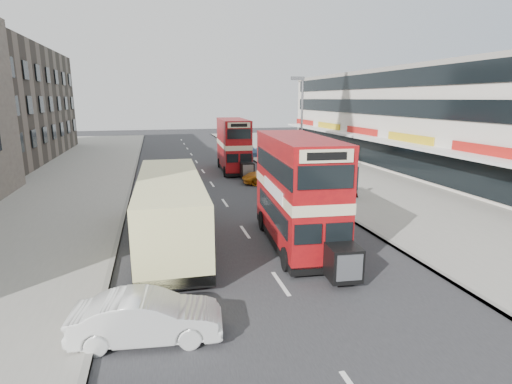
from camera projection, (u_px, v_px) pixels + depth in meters
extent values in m
plane|color=#28282B|center=(300.00, 311.00, 12.78)|extent=(160.00, 160.00, 0.00)
cube|color=#28282B|center=(212.00, 184.00, 31.68)|extent=(12.00, 90.00, 0.01)
cube|color=gray|center=(352.00, 176.00, 34.49)|extent=(12.00, 90.00, 0.15)
cube|color=gray|center=(45.00, 192.00, 28.84)|extent=(12.00, 90.00, 0.15)
cube|color=gray|center=(131.00, 187.00, 30.23)|extent=(0.20, 90.00, 0.16)
cube|color=gray|center=(286.00, 180.00, 33.11)|extent=(0.20, 90.00, 0.16)
cube|color=beige|center=(423.00, 121.00, 37.27)|extent=(8.00, 46.00, 9.00)
cube|color=black|center=(382.00, 154.00, 36.97)|extent=(0.10, 44.00, 2.40)
cube|color=gray|center=(428.00, 70.00, 36.23)|extent=(8.20, 46.20, 0.40)
cube|color=white|center=(375.00, 139.00, 36.46)|extent=(1.80, 44.00, 0.20)
cylinder|color=slate|center=(301.00, 133.00, 30.45)|extent=(0.16, 0.16, 8.00)
cube|color=slate|center=(298.00, 78.00, 29.45)|extent=(1.00, 0.20, 0.25)
cube|color=black|center=(296.00, 237.00, 18.61)|extent=(2.97, 7.69, 0.33)
cube|color=maroon|center=(296.00, 214.00, 18.36)|extent=(2.95, 7.69, 2.07)
cube|color=beige|center=(297.00, 188.00, 18.09)|extent=(2.99, 7.74, 0.42)
cube|color=maroon|center=(298.00, 163.00, 17.84)|extent=(2.95, 7.69, 1.98)
cube|color=maroon|center=(298.00, 139.00, 17.60)|extent=(2.97, 7.71, 0.24)
cube|color=black|center=(343.00, 262.00, 14.43)|extent=(1.21, 1.22, 1.22)
cube|color=black|center=(234.00, 168.00, 37.47)|extent=(2.67, 7.35, 0.32)
cube|color=maroon|center=(233.00, 156.00, 37.22)|extent=(2.65, 7.35, 1.99)
cube|color=beige|center=(233.00, 144.00, 36.97)|extent=(2.69, 7.39, 0.41)
cube|color=maroon|center=(233.00, 132.00, 36.72)|extent=(2.65, 7.35, 1.90)
cube|color=maroon|center=(233.00, 120.00, 36.49)|extent=(2.67, 7.37, 0.23)
cube|color=black|center=(247.00, 170.00, 33.47)|extent=(1.14, 1.14, 1.18)
cube|color=black|center=(172.00, 233.00, 18.81)|extent=(3.00, 11.00, 0.44)
cube|color=#EDE699|center=(170.00, 207.00, 18.53)|extent=(2.98, 11.00, 2.85)
imported|color=white|center=(147.00, 317.00, 11.13)|extent=(4.23, 1.89, 1.35)
imported|color=#9E120F|center=(301.00, 186.00, 27.57)|extent=(5.16, 2.58, 1.44)
imported|color=orange|center=(270.00, 176.00, 31.81)|extent=(4.64, 2.60, 1.23)
imported|color=#5E8DBC|center=(242.00, 151.00, 45.57)|extent=(4.47, 2.03, 1.49)
imported|color=gray|center=(353.00, 184.00, 26.63)|extent=(0.77, 0.61, 1.84)
imported|color=gray|center=(278.00, 150.00, 44.14)|extent=(1.21, 0.91, 1.92)
imported|color=gray|center=(250.00, 171.00, 34.92)|extent=(0.80, 1.87, 0.95)
imported|color=black|center=(250.00, 162.00, 34.74)|extent=(0.69, 0.49, 1.80)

